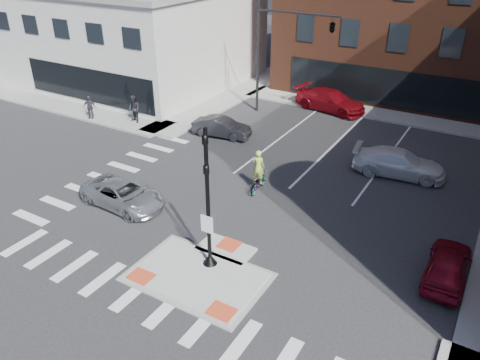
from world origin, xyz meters
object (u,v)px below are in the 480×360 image
Objects in this scene: silver_suv at (123,195)px; pedestrian_b at (90,107)px; red_sedan at (448,265)px; pedestrian_a at (134,109)px; cyclist at (258,177)px; bg_car_dark at (222,127)px; bg_car_red at (330,100)px; white_pickup at (399,163)px.

pedestrian_b is (-10.54, 7.84, 0.35)m from silver_suv.
pedestrian_a is at bearing -17.37° from red_sedan.
red_sedan is at bearing 160.47° from cyclist.
red_sedan is at bearing -1.95° from pedestrian_a.
bg_car_red is (4.39, 8.58, 0.16)m from bg_car_dark.
cyclist is at bearing -141.49° from bg_car_dark.
pedestrian_a is 1.18× the size of pedestrian_b.
pedestrian_a reaches higher than silver_suv.
white_pickup is 11.64m from bg_car_dark.
bg_car_red is at bearing -8.24° from silver_suv.
bg_car_red reaches higher than silver_suv.
pedestrian_b reaches higher than bg_car_red.
red_sedan is 1.99× the size of pedestrian_a.
pedestrian_b is at bearing 138.15° from bg_car_red.
bg_car_red is 17.93m from pedestrian_b.
pedestrian_b is (-14.26, -10.88, 0.17)m from bg_car_red.
bg_car_dark is 10.14m from pedestrian_b.
cyclist is at bearing -163.79° from bg_car_red.
cyclist is 1.19× the size of pedestrian_a.
silver_suv is 19.09m from bg_car_red.
white_pickup is at bearing -65.14° from red_sedan.
cyclist is 12.87m from pedestrian_a.
bg_car_dark is 2.02× the size of pedestrian_a.
silver_suv is at bearing 179.59° from bg_car_red.
cyclist is at bearing 125.60° from white_pickup.
pedestrian_a is (-18.16, -1.62, 0.39)m from white_pickup.
white_pickup is 10.98m from bg_car_red.
red_sedan reaches higher than silver_suv.
cyclist is 1.40× the size of pedestrian_b.
cyclist reaches higher than white_pickup.
pedestrian_a is (-12.22, 4.01, 0.34)m from cyclist.
bg_car_dark is 0.71× the size of bg_car_red.
silver_suv is 1.18× the size of red_sedan.
cyclist reaches higher than bg_car_red.
pedestrian_a is (-7.20, 8.85, 0.49)m from silver_suv.
bg_car_red is (-11.18, 16.36, 0.15)m from red_sedan.
pedestrian_b is (-25.43, 5.49, 0.32)m from red_sedan.
bg_car_red is 2.85× the size of pedestrian_a.
red_sedan is 2.34× the size of pedestrian_b.
red_sedan is 0.70× the size of bg_car_red.
silver_suv is 2.75× the size of pedestrian_b.
cyclist reaches higher than pedestrian_a.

